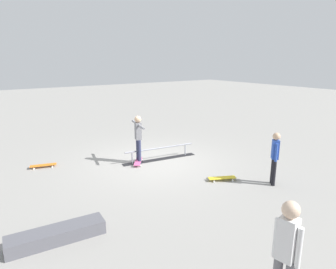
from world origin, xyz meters
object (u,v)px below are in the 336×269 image
at_px(grind_rail, 160,154).
at_px(skater_main, 138,136).
at_px(skateboard_main, 138,162).
at_px(bystander_blue_shirt, 275,156).
at_px(loose_skateboard_yellow, 222,178).
at_px(skate_ledge, 57,235).
at_px(loose_skateboard_orange, 43,165).
at_px(bystander_white_shirt, 286,253).

bearing_deg(grind_rail, skater_main, -0.45).
distance_m(skateboard_main, bystander_blue_shirt, 4.32).
bearing_deg(grind_rail, loose_skateboard_yellow, 108.31).
height_order(grind_rail, skate_ledge, grind_rail).
relative_size(skater_main, loose_skateboard_orange, 1.95).
bearing_deg(skater_main, bystander_white_shirt, -179.25).
xyz_separation_m(bystander_white_shirt, bystander_blue_shirt, (-3.57, -2.77, -0.11)).
height_order(bystander_blue_shirt, loose_skateboard_orange, bystander_blue_shirt).
xyz_separation_m(bystander_blue_shirt, loose_skateboard_yellow, (0.96, -0.99, -0.76)).
bearing_deg(skater_main, loose_skateboard_orange, 76.66).
xyz_separation_m(skater_main, bystander_white_shirt, (1.36, 6.43, 0.01)).
height_order(skate_ledge, bystander_white_shirt, bystander_white_shirt).
relative_size(bystander_white_shirt, loose_skateboard_yellow, 2.07).
relative_size(grind_rail, skater_main, 1.68).
height_order(skateboard_main, bystander_blue_shirt, bystander_blue_shirt).
bearing_deg(skater_main, bystander_blue_shirt, -136.17).
bearing_deg(skater_main, grind_rail, -85.53).
xyz_separation_m(grind_rail, skate_ledge, (4.22, 2.89, -0.06)).
bearing_deg(skateboard_main, loose_skateboard_yellow, -117.28).
xyz_separation_m(skateboard_main, bystander_blue_shirt, (-2.28, 3.59, 0.76)).
height_order(grind_rail, bystander_blue_shirt, bystander_blue_shirt).
height_order(skateboard_main, loose_skateboard_orange, same).
height_order(grind_rail, loose_skateboard_yellow, grind_rail).
xyz_separation_m(skateboard_main, loose_skateboard_yellow, (-1.31, 2.60, 0.00)).
distance_m(skate_ledge, loose_skateboard_orange, 4.40).
xyz_separation_m(grind_rail, loose_skateboard_yellow, (-0.48, 2.56, -0.12)).
bearing_deg(bystander_blue_shirt, loose_skateboard_orange, -93.05).
bearing_deg(bystander_blue_shirt, skater_main, -106.71).
relative_size(skateboard_main, bystander_white_shirt, 0.46).
bearing_deg(loose_skateboard_yellow, skate_ledge, -151.06).
xyz_separation_m(skate_ledge, loose_skateboard_yellow, (-4.69, -0.33, -0.06)).
bearing_deg(grind_rail, skateboard_main, 4.75).
distance_m(bystander_white_shirt, loose_skateboard_yellow, 4.66).
relative_size(skater_main, loose_skateboard_yellow, 1.98).
xyz_separation_m(loose_skateboard_orange, loose_skateboard_yellow, (-4.01, 4.02, 0.00)).
xyz_separation_m(skate_ledge, bystander_white_shirt, (-2.09, 3.43, 0.81)).
bearing_deg(skater_main, loose_skateboard_yellow, -142.27).
bearing_deg(bystander_blue_shirt, skate_ledge, -54.51).
relative_size(bystander_blue_shirt, loose_skateboard_orange, 1.80).
bearing_deg(skate_ledge, skateboard_main, -139.08).
xyz_separation_m(grind_rail, skateboard_main, (0.84, -0.04, -0.12)).
height_order(skater_main, loose_skateboard_orange, skater_main).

